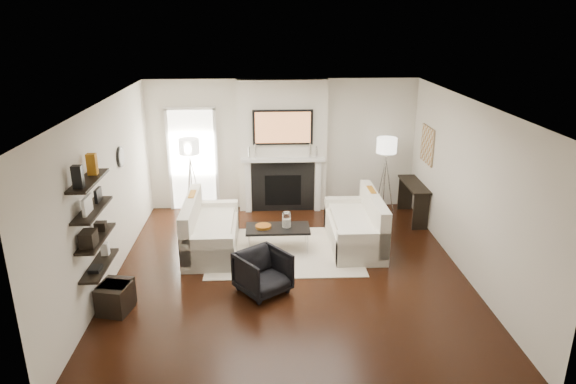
{
  "coord_description": "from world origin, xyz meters",
  "views": [
    {
      "loc": [
        -0.39,
        -7.32,
        3.9
      ],
      "look_at": [
        0.0,
        0.6,
        1.15
      ],
      "focal_mm": 32.0,
      "sensor_mm": 36.0,
      "label": 1
    }
  ],
  "objects_px": {
    "lamp_left_shade": "(189,146)",
    "ottoman_near": "(116,295)",
    "loveseat_left_base": "(212,238)",
    "loveseat_right_base": "(354,234)",
    "coffee_table": "(278,229)",
    "lamp_right_shade": "(387,145)",
    "armchair": "(263,271)"
  },
  "relations": [
    {
      "from": "lamp_left_shade",
      "to": "loveseat_right_base",
      "type": "bearing_deg",
      "value": -27.47
    },
    {
      "from": "armchair",
      "to": "ottoman_near",
      "type": "height_order",
      "value": "armchair"
    },
    {
      "from": "loveseat_left_base",
      "to": "lamp_left_shade",
      "type": "bearing_deg",
      "value": 107.89
    },
    {
      "from": "coffee_table",
      "to": "lamp_left_shade",
      "type": "xyz_separation_m",
      "value": [
        -1.69,
        1.73,
        1.05
      ]
    },
    {
      "from": "loveseat_right_base",
      "to": "lamp_right_shade",
      "type": "height_order",
      "value": "lamp_right_shade"
    },
    {
      "from": "loveseat_left_base",
      "to": "loveseat_right_base",
      "type": "height_order",
      "value": "same"
    },
    {
      "from": "loveseat_right_base",
      "to": "armchair",
      "type": "xyz_separation_m",
      "value": [
        -1.62,
        -1.57,
        0.13
      ]
    },
    {
      "from": "loveseat_right_base",
      "to": "armchair",
      "type": "distance_m",
      "value": 2.26
    },
    {
      "from": "loveseat_left_base",
      "to": "armchair",
      "type": "xyz_separation_m",
      "value": [
        0.89,
        -1.49,
        0.13
      ]
    },
    {
      "from": "coffee_table",
      "to": "loveseat_left_base",
      "type": "bearing_deg",
      "value": 176.78
    },
    {
      "from": "loveseat_left_base",
      "to": "loveseat_right_base",
      "type": "distance_m",
      "value": 2.51
    },
    {
      "from": "lamp_right_shade",
      "to": "ottoman_near",
      "type": "relative_size",
      "value": 1.0
    },
    {
      "from": "armchair",
      "to": "loveseat_left_base",
      "type": "bearing_deg",
      "value": 84.21
    },
    {
      "from": "lamp_right_shade",
      "to": "ottoman_near",
      "type": "distance_m",
      "value": 5.79
    },
    {
      "from": "coffee_table",
      "to": "lamp_right_shade",
      "type": "height_order",
      "value": "lamp_right_shade"
    },
    {
      "from": "coffee_table",
      "to": "lamp_left_shade",
      "type": "bearing_deg",
      "value": 134.31
    },
    {
      "from": "loveseat_left_base",
      "to": "coffee_table",
      "type": "xyz_separation_m",
      "value": [
        1.15,
        -0.06,
        0.19
      ]
    },
    {
      "from": "loveseat_right_base",
      "to": "coffee_table",
      "type": "bearing_deg",
      "value": -173.97
    },
    {
      "from": "armchair",
      "to": "lamp_left_shade",
      "type": "relative_size",
      "value": 1.72
    },
    {
      "from": "lamp_right_shade",
      "to": "armchair",
      "type": "bearing_deg",
      "value": -129.14
    },
    {
      "from": "loveseat_right_base",
      "to": "ottoman_near",
      "type": "relative_size",
      "value": 4.5
    },
    {
      "from": "armchair",
      "to": "lamp_left_shade",
      "type": "height_order",
      "value": "lamp_left_shade"
    },
    {
      "from": "loveseat_left_base",
      "to": "coffee_table",
      "type": "height_order",
      "value": "same"
    },
    {
      "from": "armchair",
      "to": "lamp_left_shade",
      "type": "xyz_separation_m",
      "value": [
        -1.42,
        3.15,
        1.11
      ]
    },
    {
      "from": "lamp_right_shade",
      "to": "loveseat_left_base",
      "type": "bearing_deg",
      "value": -155.2
    },
    {
      "from": "coffee_table",
      "to": "lamp_left_shade",
      "type": "height_order",
      "value": "lamp_left_shade"
    },
    {
      "from": "armchair",
      "to": "lamp_left_shade",
      "type": "distance_m",
      "value": 3.63
    },
    {
      "from": "coffee_table",
      "to": "armchair",
      "type": "distance_m",
      "value": 1.45
    },
    {
      "from": "lamp_left_shade",
      "to": "ottoman_near",
      "type": "distance_m",
      "value": 3.77
    },
    {
      "from": "ottoman_near",
      "to": "lamp_left_shade",
      "type": "bearing_deg",
      "value": 79.95
    },
    {
      "from": "loveseat_left_base",
      "to": "lamp_left_shade",
      "type": "relative_size",
      "value": 4.5
    },
    {
      "from": "ottoman_near",
      "to": "loveseat_left_base",
      "type": "bearing_deg",
      "value": 57.8
    }
  ]
}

